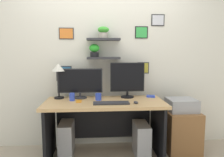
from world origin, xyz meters
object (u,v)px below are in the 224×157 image
Objects in this scene: printer at (182,105)px; computer_tower_right at (141,140)px; desk at (104,116)px; keyboard at (111,103)px; monitor_right at (127,79)px; computer_tower_left at (67,139)px; scissors_tray at (151,96)px; computer_mouse at (136,102)px; drawer_cabinet at (181,131)px; cell_phone at (79,101)px; desk_lamp at (58,71)px; pen_cup at (72,97)px; coffee_mug at (98,97)px; monitor_left at (80,82)px.

printer reaches higher than computer_tower_right.
keyboard is at bearing -69.62° from desk.
desk is 3.17× the size of monitor_right.
monitor_right is 0.51m from keyboard.
computer_tower_right is (1.00, -0.10, -0.00)m from computer_tower_left.
computer_mouse is at bearing -127.33° from scissors_tray.
keyboard reaches higher than drawer_cabinet.
cell_phone is at bearing -172.04° from desk.
keyboard is (0.08, -0.20, 0.22)m from desk.
desk_lamp is at bearing 165.58° from desk.
pen_cup is 0.18× the size of drawer_cabinet.
coffee_mug is at bearing 172.20° from computer_tower_right.
drawer_cabinet is at bearing 20.74° from computer_mouse.
scissors_tray is 0.32× the size of printer.
drawer_cabinet reaches higher than computer_tower_right.
cell_phone is at bearing -90.79° from monitor_left.
pen_cup is 1.50m from printer.
cell_phone is (-0.00, -0.21, -0.21)m from monitor_left.
desk is 0.60m from monitor_right.
pen_cup is at bearing -17.76° from computer_tower_left.
desk_lamp is at bearing 159.44° from computer_mouse.
cell_phone is at bearing -162.26° from monitor_right.
monitor_right is 0.79m from pen_cup.
scissors_tray is 0.43m from printer.
desk_lamp is 1.07× the size of computer_tower_left.
scissors_tray reaches higher than keyboard.
pen_cup is (-0.75, -0.16, -0.21)m from monitor_right.
computer_tower_left is at bearing 157.99° from keyboard.
coffee_mug is at bearing 126.03° from keyboard.
computer_mouse is (0.30, -0.01, 0.01)m from keyboard.
keyboard is 0.30m from computer_mouse.
computer_tower_right is at bearing 18.15° from keyboard.
keyboard is at bearing -22.01° from computer_tower_left.
monitor_right is 1.15m from computer_tower_left.
desk_lamp is at bearing 168.42° from computer_tower_right.
computer_mouse is 0.73m from cell_phone.
monitor_right reaches higher than coffee_mug.
cell_phone is 0.11m from pen_cup.
cell_phone is 1.56× the size of coffee_mug.
monitor_right is 1.04m from drawer_cabinet.
computer_tower_left is (-0.89, 0.25, -0.54)m from computer_mouse.
coffee_mug is at bearing -168.98° from scissors_tray.
computer_mouse is 0.88m from drawer_cabinet.
computer_tower_left is (-0.09, 0.03, -0.58)m from pen_cup.
monitor_right reaches higher than desk.
computer_mouse is at bearing -126.24° from computer_tower_right.
monitor_right is at bearing -0.01° from monitor_left.
monitor_right is at bearing 124.69° from computer_tower_right.
cell_phone is at bearing 158.86° from keyboard.
printer is at bearing 2.33° from cell_phone.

